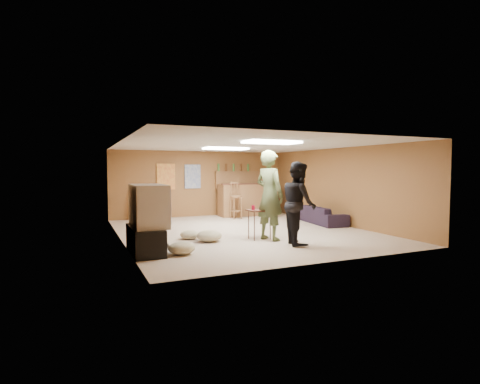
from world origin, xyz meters
name	(u,v)px	position (x,y,z in m)	size (l,w,h in m)	color
ground	(243,231)	(0.00, 0.00, 0.00)	(7.00, 7.00, 0.00)	#BEA891
ceiling	(243,145)	(0.00, 0.00, 2.20)	(6.00, 7.00, 0.02)	silver
wall_back	(201,184)	(0.00, 3.50, 1.10)	(6.00, 0.02, 2.20)	brown
wall_front	(328,198)	(0.00, -3.50, 1.10)	(6.00, 0.02, 2.20)	brown
wall_left	(120,191)	(-3.00, 0.00, 1.10)	(0.02, 7.00, 2.20)	brown
wall_right	(338,186)	(3.00, 0.00, 1.10)	(0.02, 7.00, 2.20)	brown
tv_stand	(145,240)	(-2.72, -1.50, 0.25)	(0.55, 1.30, 0.50)	black
dvd_box	(157,244)	(-2.50, -1.50, 0.15)	(0.35, 0.50, 0.08)	#B2B2B7
tv_body	(149,206)	(-2.65, -1.50, 0.90)	(0.60, 1.10, 0.80)	#B2B2B7
tv_screen	(165,205)	(-2.34, -1.50, 0.90)	(0.02, 0.95, 0.65)	navy
bar_counter	(248,200)	(1.50, 2.95, 0.55)	(2.00, 0.60, 1.10)	brown
bar_lip	(251,184)	(1.50, 2.70, 1.10)	(2.10, 0.12, 0.05)	#452316
bar_shelf	(242,172)	(1.50, 3.40, 1.50)	(2.00, 0.18, 0.05)	brown
bar_backing	(242,180)	(1.50, 3.42, 1.20)	(2.00, 0.14, 0.60)	brown
poster_left	(166,177)	(-1.20, 3.46, 1.35)	(0.60, 0.03, 0.85)	#BF3F26
poster_right	(193,176)	(-0.30, 3.46, 1.35)	(0.55, 0.03, 0.80)	#334C99
folding_chair_stack	(142,206)	(-2.00, 3.30, 0.45)	(0.50, 0.14, 0.90)	#A42D1E
ceiling_panel_front	(272,142)	(0.00, -1.50, 2.17)	(1.20, 0.60, 0.04)	white
ceiling_panel_back	(226,149)	(0.00, 1.20, 2.17)	(1.20, 0.60, 0.04)	white
person_olive	(269,195)	(0.06, -1.29, 1.01)	(0.73, 0.48, 2.01)	#4D5933
person_black	(299,203)	(0.40, -1.98, 0.88)	(0.85, 0.66, 1.75)	black
sofa	(323,215)	(2.70, 0.29, 0.25)	(1.75, 0.68, 0.51)	black
tray_table	(259,224)	(-0.10, -1.12, 0.34)	(0.52, 0.41, 0.67)	#452316
cup_red_near	(253,208)	(-0.25, -1.10, 0.73)	(0.08, 0.08, 0.11)	#A30A26
cup_red_far	(265,207)	(0.00, -1.19, 0.73)	(0.08, 0.08, 0.11)	#A30A26
cup_blue	(263,207)	(0.04, -1.04, 0.73)	(0.08, 0.08, 0.10)	#1719A0
bar_stool_left	(236,202)	(0.81, 2.34, 0.55)	(0.35, 0.35, 1.10)	brown
bar_stool_right	(271,201)	(2.05, 2.25, 0.55)	(0.35, 0.35, 1.10)	brown
cushion_near_tv	(209,236)	(-1.24, -0.92, 0.13)	(0.56, 0.56, 0.25)	tan
cushion_mid	(190,235)	(-1.55, -0.45, 0.10)	(0.44, 0.44, 0.20)	tan
cushion_far	(182,248)	(-2.12, -1.89, 0.11)	(0.51, 0.51, 0.23)	tan
bottle_row	(234,167)	(1.16, 3.38, 1.65)	(1.20, 0.08, 0.26)	#3F7233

